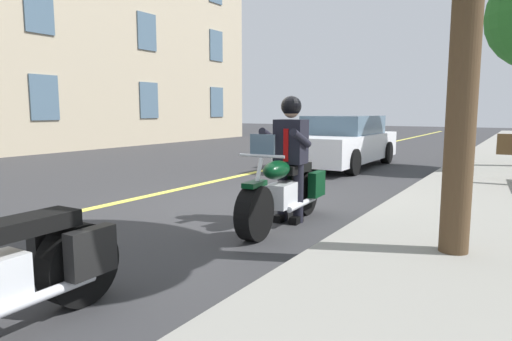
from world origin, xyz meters
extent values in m
plane|color=#333335|center=(0.00, 0.00, 0.00)|extent=(80.00, 80.00, 0.00)
cube|color=#E5DB4C|center=(0.00, -2.00, 0.01)|extent=(60.00, 0.16, 0.01)
cylinder|color=black|center=(1.61, 1.11, 0.33)|extent=(0.67, 0.24, 0.66)
cylinder|color=black|center=(0.06, 1.02, 0.33)|extent=(0.67, 0.24, 0.66)
cube|color=silver|center=(0.81, 1.06, 0.42)|extent=(0.58, 0.31, 0.32)
ellipsoid|color=black|center=(1.01, 1.07, 0.78)|extent=(0.58, 0.31, 0.24)
cube|color=black|center=(0.46, 1.04, 0.74)|extent=(0.72, 0.32, 0.12)
cube|color=black|center=(0.10, 1.24, 0.48)|extent=(0.41, 0.14, 0.36)
cube|color=black|center=(0.13, 0.80, 0.48)|extent=(0.41, 0.14, 0.36)
cylinder|color=silver|center=(1.59, 1.11, 0.60)|extent=(0.35, 0.07, 0.76)
cylinder|color=silver|center=(1.43, 1.10, 1.00)|extent=(0.07, 0.60, 0.04)
cube|color=black|center=(1.61, 1.11, 0.68)|extent=(0.37, 0.18, 0.06)
cylinder|color=silver|center=(0.50, 1.20, 0.26)|extent=(0.90, 0.14, 0.08)
cube|color=slate|center=(1.41, 1.10, 1.12)|extent=(0.06, 0.32, 0.28)
cylinder|color=black|center=(0.56, 1.17, 0.42)|extent=(0.14, 0.14, 0.84)
cube|color=black|center=(0.62, 1.17, 0.05)|extent=(0.27, 0.13, 0.10)
cylinder|color=black|center=(0.57, 0.93, 0.42)|extent=(0.14, 0.14, 0.84)
cube|color=black|center=(0.63, 0.93, 0.05)|extent=(0.27, 0.13, 0.10)
cube|color=black|center=(0.56, 1.05, 1.12)|extent=(0.34, 0.42, 0.60)
cube|color=red|center=(0.72, 1.06, 1.08)|extent=(0.03, 0.07, 0.44)
cylinder|color=black|center=(0.73, 1.28, 1.18)|extent=(0.56, 0.13, 0.28)
cylinder|color=black|center=(0.76, 0.84, 1.18)|extent=(0.56, 0.13, 0.28)
sphere|color=tan|center=(0.56, 1.05, 1.55)|extent=(0.22, 0.22, 0.22)
sphere|color=black|center=(0.56, 1.05, 1.60)|extent=(0.28, 0.28, 0.28)
cylinder|color=black|center=(3.86, 0.86, 0.33)|extent=(0.66, 0.22, 0.66)
cube|color=black|center=(4.26, 0.87, 0.74)|extent=(0.71, 0.30, 0.12)
cube|color=black|center=(3.91, 1.08, 0.48)|extent=(0.40, 0.13, 0.36)
cube|color=black|center=(3.92, 0.64, 0.48)|extent=(0.40, 0.13, 0.36)
cylinder|color=silver|center=(4.31, 1.03, 0.26)|extent=(0.90, 0.10, 0.08)
cube|color=white|center=(-5.68, -0.60, 0.55)|extent=(4.60, 1.80, 0.70)
cube|color=slate|center=(-5.88, -0.60, 1.10)|extent=(2.40, 1.60, 0.60)
cylinder|color=black|center=(-4.23, 0.25, 0.32)|extent=(0.64, 0.22, 0.64)
cylinder|color=black|center=(-4.23, -1.45, 0.32)|extent=(0.64, 0.22, 0.64)
cylinder|color=black|center=(-7.13, 0.25, 0.32)|extent=(0.64, 0.22, 0.64)
cylinder|color=black|center=(-7.13, -1.45, 0.32)|extent=(0.64, 0.22, 0.64)
cylinder|color=#4C3823|center=(1.34, 3.27, 1.82)|extent=(0.28, 0.28, 3.33)
cube|color=slate|center=(-13.93, -10.97, 2.00)|extent=(1.10, 0.06, 1.60)
cube|color=slate|center=(-8.82, -10.97, 2.00)|extent=(1.10, 0.06, 1.60)
cube|color=slate|center=(-3.72, -10.97, 2.00)|extent=(1.10, 0.06, 1.60)
cube|color=slate|center=(-13.93, -10.97, 5.00)|extent=(1.10, 0.06, 1.60)
cube|color=slate|center=(-8.82, -10.97, 5.00)|extent=(1.10, 0.06, 1.60)
cube|color=slate|center=(-3.72, -10.97, 5.00)|extent=(1.10, 0.06, 1.60)
camera|label=1|loc=(6.04, 3.86, 1.54)|focal=31.49mm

